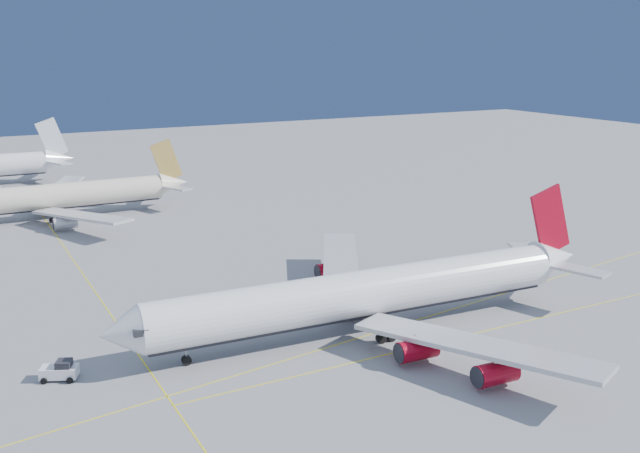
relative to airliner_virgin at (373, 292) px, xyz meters
The scene contains 5 objects.
ground 12.28m from the airliner_virgin, 33.86° to the left, with size 500.00×500.00×0.00m, color slate.
taxiway_lines 14.70m from the airliner_virgin, 114.03° to the left, with size 118.86×140.00×0.02m.
airliner_virgin is the anchor object (origin of this frame).
airliner_etihad 94.02m from the airliner_virgin, 107.86° to the left, with size 63.44×58.79×16.60m.
pushback_tug 41.18m from the airliner_virgin, behind, with size 4.73×3.91×2.38m.
Camera 1 is at (-59.40, -83.94, 38.39)m, focal length 40.00 mm.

